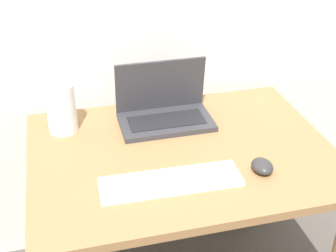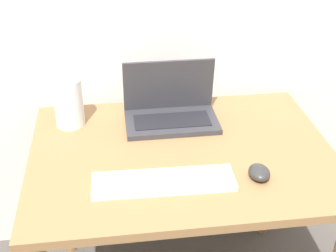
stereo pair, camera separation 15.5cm
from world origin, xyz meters
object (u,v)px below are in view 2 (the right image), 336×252
at_px(laptop, 171,109).
at_px(mouse, 259,172).
at_px(keyboard, 164,182).
at_px(vase, 67,93).

height_order(laptop, mouse, laptop).
height_order(keyboard, mouse, mouse).
xyz_separation_m(laptop, mouse, (0.23, -0.40, -0.03)).
relative_size(laptop, vase, 1.32).
xyz_separation_m(mouse, vase, (-0.60, 0.42, 0.11)).
distance_m(laptop, mouse, 0.46).
bearing_deg(mouse, vase, 145.24).
bearing_deg(vase, laptop, -3.06).
bearing_deg(keyboard, vase, 126.09).
height_order(keyboard, vase, vase).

